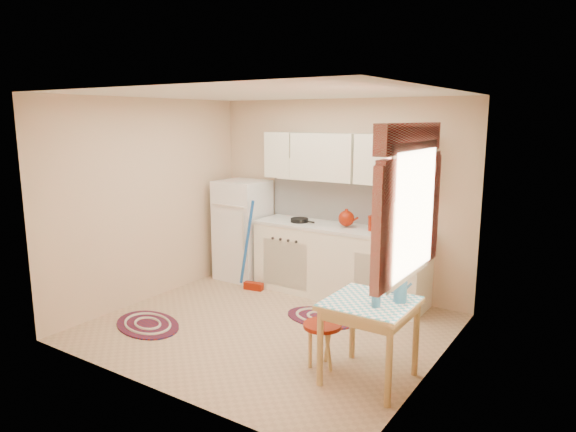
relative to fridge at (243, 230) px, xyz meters
The scene contains 14 objects.
room_shell 2.01m from the fridge, 34.27° to the right, with size 3.64×3.60×2.52m.
fridge is the anchor object (origin of this frame).
broom 0.57m from the fridge, 38.19° to the right, with size 0.28×0.12×1.20m, color #1C59B3, non-canonical shape.
base_cabinets 1.53m from the fridge, ahead, with size 2.25×0.60×0.88m, color white.
countertop 1.52m from the fridge, ahead, with size 2.27×0.62×0.04m, color silver.
frying_pan 0.98m from the fridge, ahead, with size 0.23×0.23×0.05m, color black.
red_kettle 1.63m from the fridge, ahead, with size 0.22×0.20×0.22m, color maroon, non-canonical shape.
red_canister 1.99m from the fridge, ahead, with size 0.12×0.12×0.16m, color maroon.
table 3.24m from the fridge, 32.11° to the right, with size 0.72×0.72×0.72m, color #DAB46D.
stool 2.90m from the fridge, 37.21° to the right, with size 0.35×0.35×0.42m, color maroon.
coffee_pot 3.35m from the fridge, 28.38° to the right, with size 0.14×0.12×0.28m, color teal, non-canonical shape.
mug 3.35m from the fridge, 32.69° to the right, with size 0.08×0.08×0.10m, color teal.
rug_center 1.97m from the fridge, 22.79° to the right, with size 0.86×0.57×0.02m, color maroon, non-canonical shape.
rug_left 2.08m from the fridge, 84.66° to the right, with size 0.91×0.61×0.02m, color maroon, non-canonical shape.
Camera 1 is at (3.09, -4.32, 2.26)m, focal length 32.00 mm.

